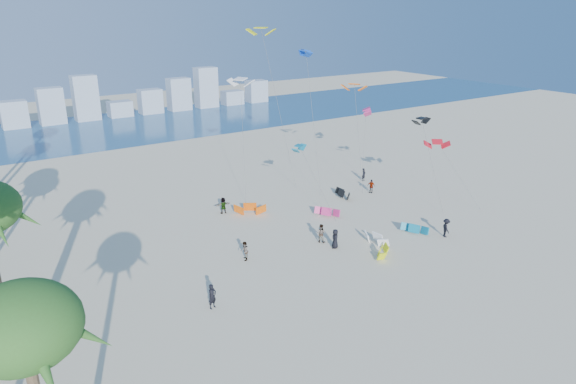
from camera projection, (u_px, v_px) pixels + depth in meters
ground at (386, 333)px, 33.94m from camera, size 220.00×220.00×0.00m
ocean at (95, 131)px, 90.34m from camera, size 220.00×220.00×0.00m
kitesurfer_near at (212, 296)px, 36.50m from camera, size 0.78×0.63×1.85m
kitesurfer_mid at (321, 233)px, 46.91m from camera, size 1.03×1.07×1.74m
kitesurfers_far at (326, 217)px, 50.65m from camera, size 23.46×17.77×1.78m
grounded_kites at (332, 218)px, 51.30m from camera, size 13.22×17.35×1.07m
flying_kites at (326, 86)px, 57.70m from camera, size 20.37×23.38×18.56m
distant_skyline at (72, 105)px, 96.52m from camera, size 85.00×3.00×8.40m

